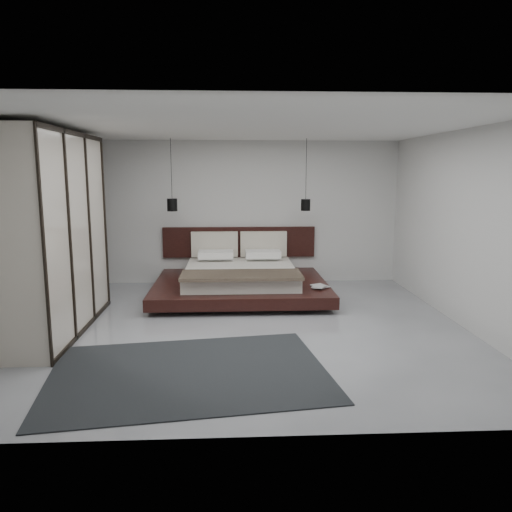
{
  "coord_description": "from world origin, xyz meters",
  "views": [
    {
      "loc": [
        -0.32,
        -6.88,
        2.21
      ],
      "look_at": [
        0.09,
        1.2,
        0.83
      ],
      "focal_mm": 35.0,
      "sensor_mm": 36.0,
      "label": 1
    }
  ],
  "objects": [
    {
      "name": "wall_back",
      "position": [
        0.0,
        3.0,
        1.4
      ],
      "size": [
        6.0,
        0.0,
        6.0
      ],
      "primitive_type": "plane",
      "rotation": [
        1.57,
        0.0,
        0.0
      ],
      "color": "silver",
      "rests_on": "floor"
    },
    {
      "name": "ceiling",
      "position": [
        0.0,
        0.0,
        2.8
      ],
      "size": [
        6.0,
        6.0,
        0.0
      ],
      "primitive_type": "plane",
      "rotation": [
        3.14,
        0.0,
        0.0
      ],
      "color": "white",
      "rests_on": "wall_back"
    },
    {
      "name": "book_upper",
      "position": [
        1.06,
        1.18,
        0.32
      ],
      "size": [
        0.3,
        0.32,
        0.02
      ],
      "primitive_type": "imported",
      "rotation": [
        0.0,
        0.0,
        -0.57
      ],
      "color": "#99724C",
      "rests_on": "book_lower"
    },
    {
      "name": "pendant_right",
      "position": [
        1.08,
        2.4,
        1.59
      ],
      "size": [
        0.18,
        0.18,
        1.32
      ],
      "color": "black",
      "rests_on": "ceiling"
    },
    {
      "name": "bed",
      "position": [
        -0.15,
        1.9,
        0.3
      ],
      "size": [
        3.01,
        2.49,
        1.12
      ],
      "color": "black",
      "rests_on": "floor"
    },
    {
      "name": "rug",
      "position": [
        -0.79,
        -1.62,
        0.01
      ],
      "size": [
        3.28,
        2.54,
        0.01
      ],
      "primitive_type": "cube",
      "rotation": [
        0.0,
        0.0,
        0.13
      ],
      "color": "black",
      "rests_on": "floor"
    },
    {
      "name": "lattice_screen",
      "position": [
        -2.95,
        2.45,
        1.3
      ],
      "size": [
        0.05,
        0.9,
        2.6
      ],
      "primitive_type": "cube",
      "color": "black",
      "rests_on": "floor"
    },
    {
      "name": "wall_front",
      "position": [
        0.0,
        -3.0,
        1.4
      ],
      "size": [
        6.0,
        0.0,
        6.0
      ],
      "primitive_type": "plane",
      "rotation": [
        -1.57,
        0.0,
        0.0
      ],
      "color": "silver",
      "rests_on": "floor"
    },
    {
      "name": "book_lower",
      "position": [
        1.08,
        1.21,
        0.29
      ],
      "size": [
        0.32,
        0.36,
        0.03
      ],
      "primitive_type": "imported",
      "rotation": [
        0.0,
        0.0,
        0.47
      ],
      "color": "#99724C",
      "rests_on": "bed"
    },
    {
      "name": "wardrobe",
      "position": [
        -2.7,
        0.01,
        1.37
      ],
      "size": [
        0.66,
        2.78,
        2.73
      ],
      "color": "beige",
      "rests_on": "floor"
    },
    {
      "name": "wall_left",
      "position": [
        -3.0,
        0.0,
        1.4
      ],
      "size": [
        0.0,
        6.0,
        6.0
      ],
      "primitive_type": "plane",
      "rotation": [
        1.57,
        0.0,
        1.57
      ],
      "color": "silver",
      "rests_on": "floor"
    },
    {
      "name": "pendant_left",
      "position": [
        -1.39,
        2.4,
        1.6
      ],
      "size": [
        0.19,
        0.19,
        1.32
      ],
      "color": "black",
      "rests_on": "ceiling"
    },
    {
      "name": "floor",
      "position": [
        0.0,
        0.0,
        0.0
      ],
      "size": [
        6.0,
        6.0,
        0.0
      ],
      "primitive_type": "plane",
      "color": "#96999E",
      "rests_on": "ground"
    },
    {
      "name": "wall_right",
      "position": [
        3.0,
        0.0,
        1.4
      ],
      "size": [
        0.0,
        6.0,
        6.0
      ],
      "primitive_type": "plane",
      "rotation": [
        1.57,
        0.0,
        -1.57
      ],
      "color": "silver",
      "rests_on": "floor"
    }
  ]
}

